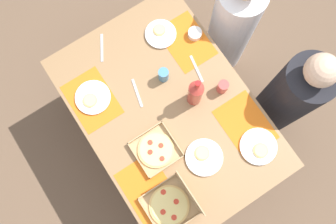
{
  "coord_description": "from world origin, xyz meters",
  "views": [
    {
      "loc": [
        0.42,
        -0.27,
        2.94
      ],
      "look_at": [
        0.0,
        0.0,
        0.75
      ],
      "focal_mm": 38.86,
      "sensor_mm": 36.0,
      "label": 1
    }
  ],
  "objects_px": {
    "pizza_box_corner_left": "(156,150)",
    "cup_dark": "(223,87)",
    "diner_right_seat": "(288,98)",
    "cup_red": "(164,75)",
    "diner_left_seat": "(232,26)",
    "plate_far_left": "(93,98)",
    "plate_near_left": "(204,157)",
    "plate_far_right": "(161,34)",
    "soda_bottle": "(195,93)",
    "condiment_bowl": "(195,34)",
    "plate_middle": "(259,147)",
    "pizza_box_edge_far": "(174,203)"
  },
  "relations": [
    {
      "from": "pizza_box_corner_left",
      "to": "cup_dark",
      "type": "height_order",
      "value": "cup_dark"
    },
    {
      "from": "plate_far_left",
      "to": "diner_right_seat",
      "type": "bearing_deg",
      "value": 59.37
    },
    {
      "from": "pizza_box_corner_left",
      "to": "soda_bottle",
      "type": "distance_m",
      "value": 0.42
    },
    {
      "from": "pizza_box_edge_far",
      "to": "cup_dark",
      "type": "distance_m",
      "value": 0.76
    },
    {
      "from": "condiment_bowl",
      "to": "diner_left_seat",
      "type": "height_order",
      "value": "diner_left_seat"
    },
    {
      "from": "cup_red",
      "to": "condiment_bowl",
      "type": "relative_size",
      "value": 1.18
    },
    {
      "from": "plate_middle",
      "to": "cup_red",
      "type": "xyz_separation_m",
      "value": [
        -0.68,
        -0.24,
        0.04
      ]
    },
    {
      "from": "cup_red",
      "to": "condiment_bowl",
      "type": "bearing_deg",
      "value": 112.05
    },
    {
      "from": "pizza_box_corner_left",
      "to": "diner_right_seat",
      "type": "distance_m",
      "value": 0.99
    },
    {
      "from": "pizza_box_edge_far",
      "to": "condiment_bowl",
      "type": "xyz_separation_m",
      "value": [
        -0.81,
        0.7,
        -0.03
      ]
    },
    {
      "from": "plate_far_right",
      "to": "plate_middle",
      "type": "height_order",
      "value": "same"
    },
    {
      "from": "plate_middle",
      "to": "cup_dark",
      "type": "height_order",
      "value": "cup_dark"
    },
    {
      "from": "pizza_box_edge_far",
      "to": "cup_red",
      "type": "bearing_deg",
      "value": 151.29
    },
    {
      "from": "plate_near_left",
      "to": "cup_red",
      "type": "height_order",
      "value": "cup_red"
    },
    {
      "from": "plate_far_right",
      "to": "cup_dark",
      "type": "relative_size",
      "value": 2.11
    },
    {
      "from": "plate_near_left",
      "to": "cup_red",
      "type": "relative_size",
      "value": 2.15
    },
    {
      "from": "diner_left_seat",
      "to": "diner_right_seat",
      "type": "relative_size",
      "value": 0.96
    },
    {
      "from": "diner_right_seat",
      "to": "pizza_box_corner_left",
      "type": "bearing_deg",
      "value": -99.97
    },
    {
      "from": "plate_middle",
      "to": "diner_right_seat",
      "type": "height_order",
      "value": "diner_right_seat"
    },
    {
      "from": "plate_far_left",
      "to": "plate_middle",
      "type": "bearing_deg",
      "value": 39.99
    },
    {
      "from": "cup_red",
      "to": "diner_left_seat",
      "type": "relative_size",
      "value": 0.09
    },
    {
      "from": "plate_near_left",
      "to": "soda_bottle",
      "type": "height_order",
      "value": "soda_bottle"
    },
    {
      "from": "plate_far_left",
      "to": "soda_bottle",
      "type": "bearing_deg",
      "value": 56.62
    },
    {
      "from": "diner_right_seat",
      "to": "plate_middle",
      "type": "bearing_deg",
      "value": -69.94
    },
    {
      "from": "plate_near_left",
      "to": "plate_far_left",
      "type": "bearing_deg",
      "value": -151.4
    },
    {
      "from": "pizza_box_corner_left",
      "to": "plate_far_left",
      "type": "relative_size",
      "value": 1.13
    },
    {
      "from": "plate_middle",
      "to": "plate_near_left",
      "type": "height_order",
      "value": "same"
    },
    {
      "from": "plate_near_left",
      "to": "plate_far_right",
      "type": "bearing_deg",
      "value": 165.14
    },
    {
      "from": "pizza_box_corner_left",
      "to": "plate_near_left",
      "type": "xyz_separation_m",
      "value": [
        0.19,
        0.22,
        -0.0
      ]
    },
    {
      "from": "pizza_box_corner_left",
      "to": "soda_bottle",
      "type": "relative_size",
      "value": 0.77
    },
    {
      "from": "pizza_box_corner_left",
      "to": "plate_far_right",
      "type": "height_order",
      "value": "pizza_box_corner_left"
    },
    {
      "from": "condiment_bowl",
      "to": "plate_middle",
      "type": "bearing_deg",
      "value": -6.15
    },
    {
      "from": "plate_near_left",
      "to": "soda_bottle",
      "type": "distance_m",
      "value": 0.39
    },
    {
      "from": "plate_middle",
      "to": "plate_far_right",
      "type": "bearing_deg",
      "value": -174.27
    },
    {
      "from": "pizza_box_edge_far",
      "to": "plate_far_right",
      "type": "xyz_separation_m",
      "value": [
        -0.93,
        0.51,
        -0.04
      ]
    },
    {
      "from": "pizza_box_edge_far",
      "to": "plate_near_left",
      "type": "height_order",
      "value": "pizza_box_edge_far"
    },
    {
      "from": "plate_middle",
      "to": "plate_near_left",
      "type": "bearing_deg",
      "value": -112.89
    },
    {
      "from": "pizza_box_corner_left",
      "to": "cup_red",
      "type": "height_order",
      "value": "cup_red"
    },
    {
      "from": "plate_near_left",
      "to": "diner_left_seat",
      "type": "relative_size",
      "value": 0.2
    },
    {
      "from": "pizza_box_corner_left",
      "to": "condiment_bowl",
      "type": "height_order",
      "value": "condiment_bowl"
    },
    {
      "from": "plate_far_right",
      "to": "plate_far_left",
      "type": "height_order",
      "value": "same"
    },
    {
      "from": "cup_dark",
      "to": "condiment_bowl",
      "type": "bearing_deg",
      "value": 170.92
    },
    {
      "from": "plate_far_left",
      "to": "cup_dark",
      "type": "height_order",
      "value": "cup_dark"
    },
    {
      "from": "condiment_bowl",
      "to": "diner_left_seat",
      "type": "distance_m",
      "value": 0.42
    },
    {
      "from": "plate_near_left",
      "to": "pizza_box_edge_far",
      "type": "bearing_deg",
      "value": -67.69
    },
    {
      "from": "diner_left_seat",
      "to": "pizza_box_corner_left",
      "type": "bearing_deg",
      "value": -63.14
    },
    {
      "from": "plate_far_right",
      "to": "plate_near_left",
      "type": "height_order",
      "value": "same"
    },
    {
      "from": "cup_dark",
      "to": "pizza_box_corner_left",
      "type": "bearing_deg",
      "value": -79.99
    },
    {
      "from": "plate_far_left",
      "to": "diner_right_seat",
      "type": "relative_size",
      "value": 0.19
    },
    {
      "from": "plate_near_left",
      "to": "soda_bottle",
      "type": "relative_size",
      "value": 0.7
    }
  ]
}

